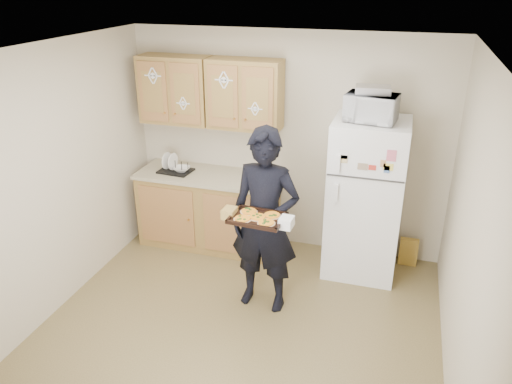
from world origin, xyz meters
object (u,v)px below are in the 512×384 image
baking_tray (257,219)px  microwave (371,108)px  refrigerator (365,199)px  dish_rack (175,166)px  person (265,222)px

baking_tray → microwave: size_ratio=0.95×
refrigerator → microwave: bearing=-115.0°
dish_rack → microwave: bearing=-1.8°
baking_tray → dish_rack: 1.84m
refrigerator → microwave: microwave is taller
refrigerator → baking_tray: 1.48m
person → microwave: 1.51m
person → baking_tray: 0.35m
refrigerator → dish_rack: 2.19m
baking_tray → microwave: bearing=58.9°
dish_rack → baking_tray: bearing=-42.0°
microwave → refrigerator: bearing=73.1°
refrigerator → person: 1.24m
baking_tray → dish_rack: baking_tray is taller
refrigerator → baking_tray: size_ratio=3.68×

